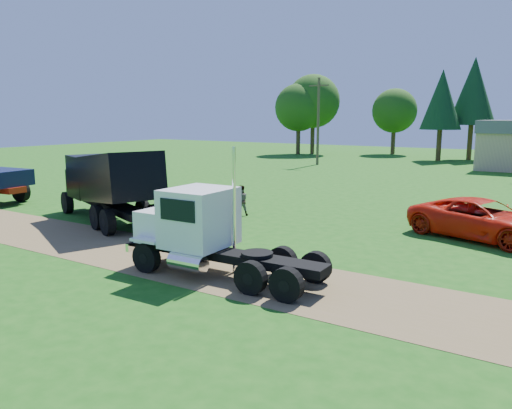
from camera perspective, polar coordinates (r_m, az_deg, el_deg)
The scene contains 6 objects.
ground at distance 16.67m, azimuth -2.64°, elevation -7.69°, with size 140.00×140.00×0.00m, color #195212.
dirt_track at distance 16.67m, azimuth -2.64°, elevation -7.67°, with size 120.00×4.20×0.01m, color brown.
white_semi_tractor at distance 16.36m, azimuth -6.30°, elevation -2.97°, with size 6.88×2.55×4.13m.
black_dump_truck at distance 25.01m, azimuth -16.41°, elevation 2.57°, with size 8.44×5.22×3.62m.
orange_pickup at distance 22.85m, azimuth 24.53°, elevation -1.56°, with size 2.77×6.00×1.67m, color red.
spectator_b at distance 25.74m, azimuth -1.74°, elevation 0.46°, with size 0.76×0.59×1.57m, color #999999.
Camera 1 is at (9.26, -12.90, 5.08)m, focal length 35.00 mm.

